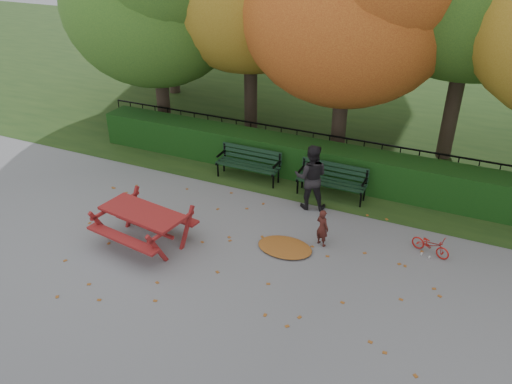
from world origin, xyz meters
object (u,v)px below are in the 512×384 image
at_px(bench_left, 249,161).
at_px(bench_right, 332,178).
at_px(bicycle, 431,245).
at_px(adult, 311,177).
at_px(child, 322,228).
at_px(picnic_table, 143,218).

height_order(bench_left, bench_right, same).
distance_m(bench_left, bicycle, 5.39).
relative_size(bench_left, adult, 1.06).
distance_m(bench_right, child, 2.32).
bearing_deg(child, bench_left, -13.80).
xyz_separation_m(child, bicycle, (2.27, 0.66, -0.22)).
bearing_deg(bicycle, bench_right, 78.56).
bearing_deg(picnic_table, bench_right, 58.41).
bearing_deg(bench_right, adult, -112.32).
height_order(bench_right, bicycle, bench_right).
bearing_deg(child, adult, -37.01).
xyz_separation_m(bench_left, child, (2.87, -2.27, -0.07)).
xyz_separation_m(bench_right, child, (0.47, -2.27, -0.07)).
xyz_separation_m(bench_left, bench_right, (2.40, 0.00, 0.00)).
bearing_deg(picnic_table, bicycle, 28.75).
distance_m(adult, bicycle, 3.23).
bearing_deg(adult, child, 103.09).
distance_m(bench_right, bicycle, 3.18).
bearing_deg(bench_left, bicycle, -17.37).
relative_size(adult, bicycle, 1.97).
relative_size(bench_right, child, 2.01).
height_order(adult, bicycle, adult).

